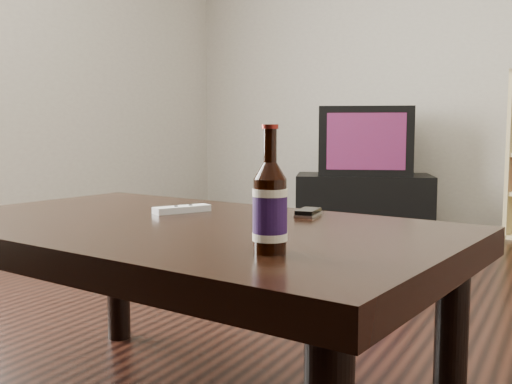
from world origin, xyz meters
The scene contains 8 objects.
floor centered at (0.00, 0.00, -0.01)m, with size 5.00×6.00×0.01m, color black.
wall_back centered at (0.00, 3.01, 1.35)m, with size 5.00×0.02×2.70m, color #B7ADA2.
tv_stand centered at (-0.74, 2.47, 0.20)m, with size 1.01×0.51×0.40m, color black.
tv centered at (-0.74, 2.47, 0.66)m, with size 0.79×0.65×0.51m.
coffee_table centered at (-0.20, -0.70, 0.45)m, with size 1.46×0.97×0.51m.
beer_bottle centered at (0.17, -0.93, 0.60)m, with size 0.08×0.08×0.24m.
phone centered at (0.04, -0.44, 0.52)m, with size 0.06×0.11×0.02m.
remote centered at (-0.30, -0.56, 0.52)m, with size 0.12×0.17×0.02m.
Camera 1 is at (0.68, -1.94, 0.75)m, focal length 42.00 mm.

